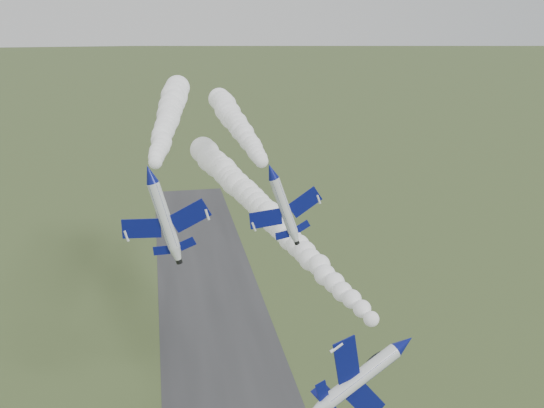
% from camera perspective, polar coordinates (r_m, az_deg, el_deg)
% --- Properties ---
extents(jet_lead, '(5.87, 13.53, 10.29)m').
position_cam_1_polar(jet_lead, '(66.57, 12.39, -12.74)').
color(jet_lead, white).
extents(smoke_trail_jet_lead, '(22.77, 65.82, 5.18)m').
position_cam_1_polar(smoke_trail_jet_lead, '(94.50, -0.66, -0.73)').
color(smoke_trail_jet_lead, white).
extents(jet_pair_left, '(10.91, 13.35, 4.01)m').
position_cam_1_polar(jet_pair_left, '(74.22, -11.44, 2.79)').
color(jet_pair_left, white).
extents(smoke_trail_jet_pair_left, '(11.38, 53.96, 4.96)m').
position_cam_1_polar(smoke_trail_jet_pair_left, '(103.34, -9.70, 8.11)').
color(smoke_trail_jet_pair_left, white).
extents(jet_pair_right, '(9.21, 11.64, 3.84)m').
position_cam_1_polar(jet_pair_right, '(74.91, -0.06, 3.10)').
color(jet_pair_right, white).
extents(smoke_trail_jet_pair_right, '(7.30, 52.71, 4.49)m').
position_cam_1_polar(smoke_trail_jet_pair_right, '(102.87, -3.37, 7.59)').
color(smoke_trail_jet_pair_right, white).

